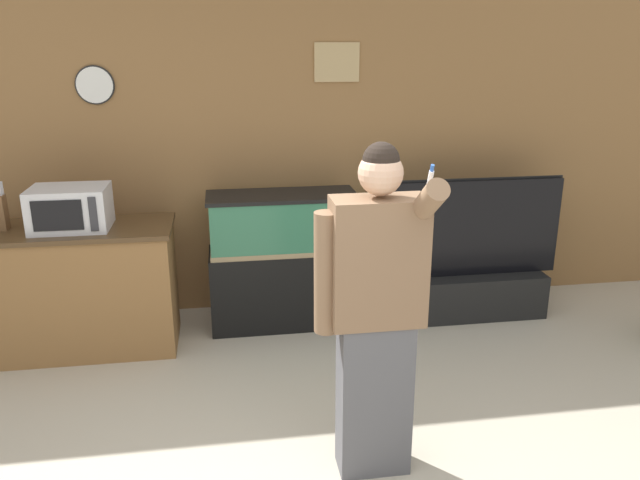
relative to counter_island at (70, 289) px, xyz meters
name	(u,v)px	position (x,y,z in m)	size (l,w,h in m)	color
wall_back_paneled	(258,159)	(1.46, 0.64, 0.82)	(10.00, 0.08, 2.60)	olive
counter_island	(70,289)	(0.00, 0.00, 0.00)	(1.56, 0.65, 0.96)	brown
microwave	(70,208)	(0.08, -0.03, 0.63)	(0.53, 0.40, 0.30)	silver
aquarium_on_stand	(283,260)	(1.61, 0.21, 0.07)	(1.18, 0.47, 1.10)	black
tv_on_stand	(470,277)	(3.19, 0.12, -0.14)	(1.51, 0.40, 1.19)	black
person_standing	(375,311)	(1.90, -1.72, 0.46)	(0.57, 0.43, 1.80)	#515156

